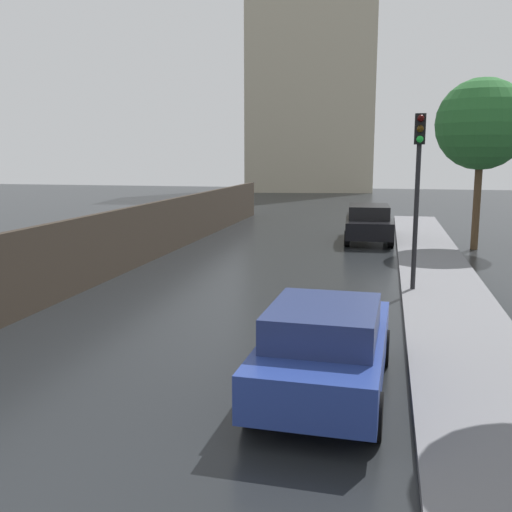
# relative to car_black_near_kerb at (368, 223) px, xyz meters

# --- Properties ---
(car_black_near_kerb) EXTENTS (2.10, 4.67, 1.52)m
(car_black_near_kerb) POSITION_rel_car_black_near_kerb_xyz_m (0.00, 0.00, 0.00)
(car_black_near_kerb) COLOR black
(car_black_near_kerb) RESTS_ON ground
(car_blue_mid_road) EXTENTS (1.91, 4.20, 1.44)m
(car_blue_mid_road) POSITION_rel_car_black_near_kerb_xyz_m (-0.11, -16.14, -0.05)
(car_blue_mid_road) COLOR navy
(car_blue_mid_road) RESTS_ON ground
(traffic_light) EXTENTS (0.26, 0.39, 4.43)m
(traffic_light) POSITION_rel_car_black_near_kerb_xyz_m (1.44, -9.26, 2.41)
(traffic_light) COLOR black
(traffic_light) RESTS_ON sidewalk_strip
(street_tree_near) EXTENTS (3.37, 3.37, 6.38)m
(street_tree_near) POSITION_rel_car_black_near_kerb_xyz_m (4.03, -1.19, 3.88)
(street_tree_near) COLOR #4C3823
(street_tree_near) RESTS_ON ground
(distant_tower) EXTENTS (12.96, 8.66, 27.12)m
(distant_tower) POSITION_rel_car_black_near_kerb_xyz_m (-7.11, 34.05, 10.70)
(distant_tower) COLOR #B2A88E
(distant_tower) RESTS_ON ground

